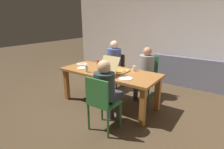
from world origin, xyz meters
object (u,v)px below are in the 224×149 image
at_px(chair_1, 116,69).
at_px(pizza_box_0, 116,70).
at_px(person_0, 145,69).
at_px(plate_0, 82,64).
at_px(chair_0, 148,74).
at_px(person_2, 107,88).
at_px(chair_2, 101,101).
at_px(plate_2, 125,78).
at_px(person_1, 113,61).
at_px(drinking_glass_1, 98,62).
at_px(dining_table, 109,76).
at_px(couch, 191,74).
at_px(plate_1, 82,68).
at_px(drinking_glass_2, 87,69).
at_px(drinking_glass_0, 134,68).

relative_size(chair_1, pizza_box_0, 1.51).
distance_m(person_0, plate_0, 1.47).
height_order(chair_0, person_2, person_2).
height_order(chair_2, plate_2, chair_2).
height_order(person_0, person_1, person_1).
xyz_separation_m(plate_2, drinking_glass_1, (-1.05, 0.52, 0.05)).
height_order(dining_table, drinking_glass_1, drinking_glass_1).
bearing_deg(chair_1, person_1, -90.00).
bearing_deg(plate_2, chair_2, -95.18).
height_order(pizza_box_0, couch, pizza_box_0).
bearing_deg(drinking_glass_1, chair_1, 81.30).
bearing_deg(chair_0, plate_1, -135.10).
distance_m(dining_table, drinking_glass_2, 0.48).
distance_m(person_0, pizza_box_0, 0.80).
bearing_deg(couch, chair_2, -102.41).
relative_size(chair_0, chair_2, 1.02).
height_order(dining_table, person_1, person_1).
distance_m(chair_0, person_2, 1.62).
bearing_deg(plate_1, person_0, 40.21).
bearing_deg(drinking_glass_1, person_0, 24.37).
xyz_separation_m(person_2, drinking_glass_1, (-0.99, 1.00, 0.09)).
relative_size(chair_0, drinking_glass_2, 6.55).
relative_size(drinking_glass_0, drinking_glass_1, 0.99).
bearing_deg(plate_1, couch, 54.26).
height_order(drinking_glass_0, couch, drinking_glass_0).
relative_size(plate_1, plate_2, 0.93).
height_order(chair_2, drinking_glass_1, chair_2).
height_order(person_0, chair_2, person_0).
xyz_separation_m(person_0, drinking_glass_2, (-0.79, -1.06, 0.12)).
distance_m(dining_table, chair_2, 0.99).
bearing_deg(drinking_glass_2, drinking_glass_0, 39.72).
relative_size(chair_2, plate_1, 3.95).
height_order(chair_2, plate_0, chair_2).
distance_m(plate_1, drinking_glass_2, 0.33).
height_order(person_0, plate_0, person_0).
bearing_deg(dining_table, chair_1, 115.86).
relative_size(pizza_box_0, drinking_glass_0, 5.57).
height_order(person_0, chair_1, person_0).
height_order(chair_2, pizza_box_0, pizza_box_0).
xyz_separation_m(person_1, drinking_glass_2, (0.11, -1.09, 0.08)).
relative_size(chair_0, couch, 0.48).
distance_m(dining_table, chair_1, 1.01).
distance_m(person_0, chair_2, 1.61).
xyz_separation_m(chair_1, plate_2, (0.96, -1.12, 0.24)).
bearing_deg(drinking_glass_1, couch, 49.75).
xyz_separation_m(dining_table, drinking_glass_2, (-0.32, -0.32, 0.17)).
distance_m(pizza_box_0, plate_0, 1.03).
bearing_deg(plate_0, person_0, 26.30).
relative_size(dining_table, plate_0, 8.21).
height_order(dining_table, chair_0, chair_0).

